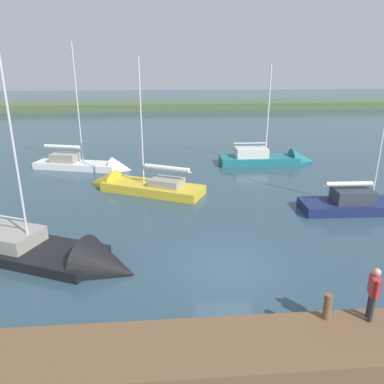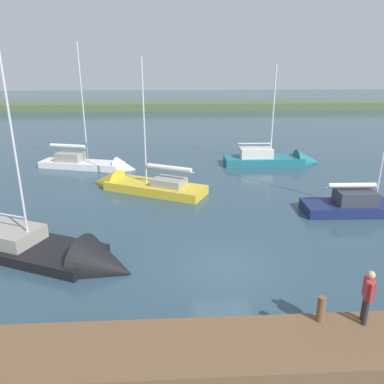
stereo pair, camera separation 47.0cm
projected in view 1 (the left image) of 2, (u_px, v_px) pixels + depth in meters
The scene contains 10 objects.
ground_plane at pixel (228, 268), 14.99m from camera, with size 200.00×200.00×0.00m, color #2D4756.
far_shoreline at pixel (175, 109), 65.64m from camera, with size 180.00×8.00×2.40m, color #4C603D.
dock_pier at pixel (262, 353), 10.06m from camera, with size 20.70×2.21×0.80m, color brown.
mooring_post_far at pixel (327, 307), 10.69m from camera, with size 0.24×0.24×0.79m, color brown.
sailboat_outer_mooring at pixel (135, 188), 24.09m from camera, with size 7.99×5.44×9.06m.
sailboat_behind_pier at pixel (52, 257), 15.52m from camera, with size 9.92×6.20×9.95m.
sailboat_far_left at pixel (382, 207), 20.75m from camera, with size 7.91×2.21×9.45m.
sailboat_near_dock at pixel (273, 161), 30.20m from camera, with size 7.64×2.14×8.58m.
sailboat_far_right at pixel (89, 166), 28.72m from camera, with size 7.85×3.74×9.93m.
person_on_dock at pixel (374, 291), 10.47m from camera, with size 0.33×0.61×1.65m.
Camera 1 is at (2.54, 12.99, 7.79)m, focal length 35.11 mm.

